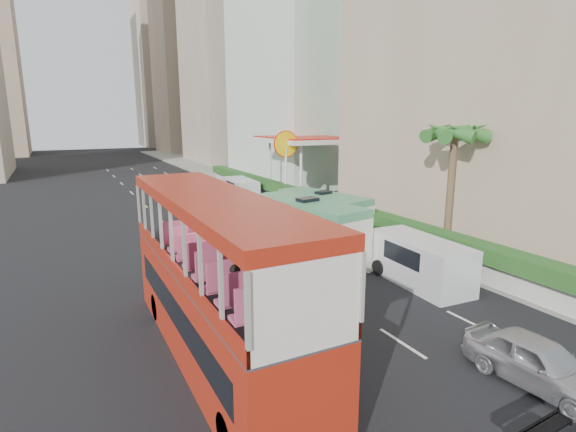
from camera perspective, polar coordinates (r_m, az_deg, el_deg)
ground_plane at (r=17.31m, az=10.82°, el=-12.49°), size 200.00×200.00×0.00m
double_decker_bus at (r=13.66m, az=-9.16°, el=-7.89°), size 2.50×11.00×5.06m
car_silver_lane_a at (r=17.86m, az=1.11°, el=-11.45°), size 1.91×4.51×1.45m
car_silver_lane_b at (r=14.93m, az=28.86°, el=-18.24°), size 1.91×4.17×1.38m
van_asset at (r=30.33m, az=-5.59°, el=-1.37°), size 2.75×4.81×1.26m
minibus_near at (r=23.14m, az=2.45°, el=-1.82°), size 3.43×7.17×3.05m
minibus_far at (r=27.17m, az=4.47°, el=-0.02°), size 3.29×6.48×2.74m
panel_van_near at (r=20.74m, az=16.30°, el=-5.52°), size 2.29×5.14×2.02m
panel_van_far at (r=39.69m, az=-5.99°, el=3.32°), size 2.18×4.84×1.90m
sidewalk at (r=42.34m, az=-0.47°, el=2.79°), size 6.00×120.00×0.18m
kerb_wall at (r=31.45m, az=4.07°, el=0.43°), size 0.30×44.00×1.00m
hedge at (r=31.28m, az=4.10°, el=1.95°), size 1.10×44.00×0.70m
palm_tree at (r=24.31m, az=19.88°, el=2.60°), size 0.36×0.36×6.40m
shell_station at (r=40.69m, az=2.08°, el=6.17°), size 6.50×8.00×5.50m
tower_far_a at (r=99.07m, az=-12.14°, el=20.83°), size 14.00×14.00×44.00m
tower_far_b at (r=119.96m, az=-15.06°, el=18.23°), size 14.00×14.00×40.00m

